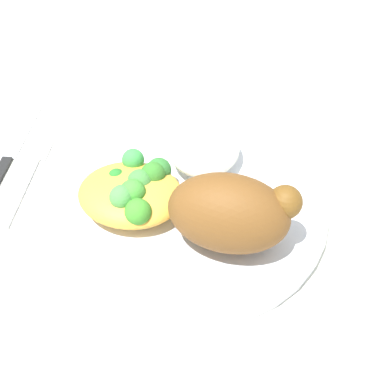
% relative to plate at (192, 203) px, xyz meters
% --- Properties ---
extents(ground_plane, '(2.00, 2.00, 0.00)m').
position_rel_plate_xyz_m(ground_plane, '(0.00, 0.00, -0.01)').
color(ground_plane, silver).
extents(plate, '(0.29, 0.29, 0.02)m').
position_rel_plate_xyz_m(plate, '(0.00, 0.00, 0.00)').
color(plate, white).
rests_on(plate, ground_plane).
extents(roasted_chicken, '(0.12, 0.07, 0.08)m').
position_rel_plate_xyz_m(roasted_chicken, '(0.05, -0.05, 0.05)').
color(roasted_chicken, brown).
rests_on(roasted_chicken, plate).
extents(rice_pile, '(0.08, 0.09, 0.03)m').
position_rel_plate_xyz_m(rice_pile, '(0.00, 0.06, 0.02)').
color(rice_pile, white).
rests_on(rice_pile, plate).
extents(mac_cheese_with_broccoli, '(0.11, 0.09, 0.04)m').
position_rel_plate_xyz_m(mac_cheese_with_broccoli, '(-0.06, -0.02, 0.03)').
color(mac_cheese_with_broccoli, gold).
rests_on(mac_cheese_with_broccoli, plate).
extents(fork, '(0.04, 0.14, 0.01)m').
position_rel_plate_xyz_m(fork, '(-0.20, 0.01, -0.01)').
color(fork, '#B2B2B7').
rests_on(fork, ground_plane).
extents(knife, '(0.04, 0.19, 0.01)m').
position_rel_plate_xyz_m(knife, '(-0.24, 0.03, -0.00)').
color(knife, black).
rests_on(knife, ground_plane).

